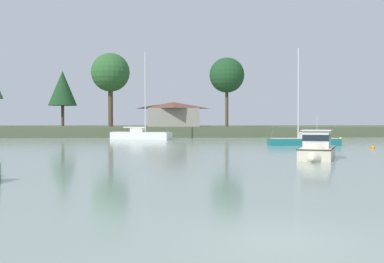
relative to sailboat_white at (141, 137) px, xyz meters
name	(u,v)px	position (x,y,z in m)	size (l,w,h in m)	color
ground_plane	(278,241)	(6.13, -61.77, -0.30)	(400.00, 400.00, 0.00)	gray
far_shore_bank	(177,130)	(6.13, 29.16, 0.56)	(175.01, 44.59, 1.72)	#4C563D
sailboat_white	(141,137)	(0.00, 0.00, 0.00)	(9.36, 5.55, 13.76)	white
cruiser_cream	(316,152)	(14.27, -38.93, 0.20)	(4.51, 6.97, 3.87)	beige
sailboat_teal	(304,143)	(19.10, -19.26, -0.06)	(7.88, 2.47, 11.32)	#196B70
mooring_buoy_orange	(373,148)	(24.09, -25.87, -0.22)	(0.45, 0.45, 0.50)	orange
mooring_buoy_yellow	(341,139)	(30.00, -1.07, -0.22)	(0.47, 0.47, 0.52)	yellow
shore_tree_right_mid	(110,73)	(-6.58, 18.91, 11.48)	(7.21, 7.21, 13.77)	brown
shore_tree_inland_a	(63,88)	(-17.53, 28.85, 9.23)	(5.86, 5.86, 11.44)	brown
shore_tree_inland_b	(227,75)	(14.62, 13.26, 10.58)	(6.24, 6.24, 12.34)	brown
cottage_near_water	(173,114)	(5.23, 22.65, 3.88)	(10.55, 9.15, 4.78)	#9E998E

